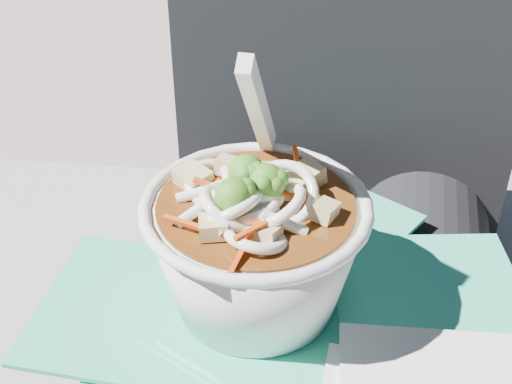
% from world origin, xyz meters
% --- Properties ---
extents(lap, '(0.32, 0.48, 0.14)m').
position_xyz_m(lap, '(0.00, 0.00, 0.50)').
color(lap, black).
rests_on(lap, stone_ledge).
extents(person_body, '(0.34, 0.94, 0.98)m').
position_xyz_m(person_body, '(0.00, 0.09, 0.53)').
color(person_body, black).
rests_on(person_body, ground).
extents(plastic_bag, '(0.38, 0.32, 0.02)m').
position_xyz_m(plastic_bag, '(-0.00, -0.00, 0.58)').
color(plastic_bag, '#2AB28D').
rests_on(plastic_bag, lap).
extents(udon_bowl, '(0.20, 0.20, 0.20)m').
position_xyz_m(udon_bowl, '(-0.04, -0.00, 0.65)').
color(udon_bowl, silver).
rests_on(udon_bowl, plastic_bag).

